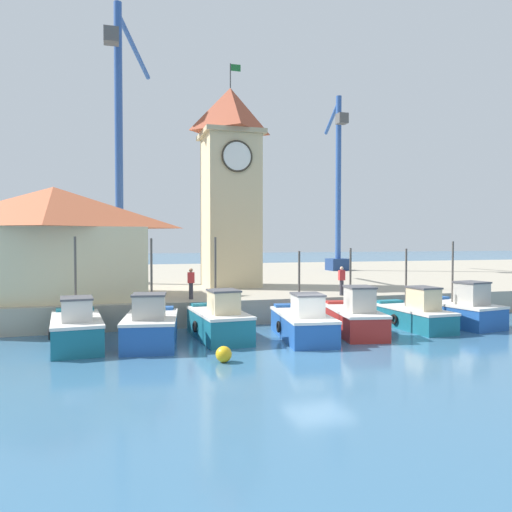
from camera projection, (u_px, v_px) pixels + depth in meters
The scene contains 16 objects.
ground_plane at pixel (318, 351), 19.66m from camera, with size 300.00×300.00×0.00m, color #386689.
quay_wharf at pixel (201, 281), 45.14m from camera, with size 120.00×40.00×1.29m, color #A89E89.
fishing_boat_far_left at pixel (76, 329), 20.45m from camera, with size 2.35×5.00×4.54m.
fishing_boat_left_outer at pixel (151, 327), 20.74m from camera, with size 2.74×4.53×4.46m.
fishing_boat_left_inner at pixel (219, 321), 22.09m from camera, with size 2.24×4.65×4.52m.
fishing_boat_mid_left at pixel (303, 323), 22.11m from camera, with size 2.58×5.22×3.89m.
fishing_boat_center at pixel (354, 318), 23.25m from camera, with size 2.68×5.06×4.01m.
fishing_boat_mid_right at pixel (414, 314), 24.70m from camera, with size 1.99×4.84×3.96m.
fishing_boat_right_inner at pixel (461, 311), 25.43m from camera, with size 2.84×4.43×4.32m.
clock_tower at pixel (231, 182), 33.23m from camera, with size 3.95×3.95×14.80m.
warehouse_left at pixel (54, 241), 26.42m from camera, with size 9.75×6.72×5.92m.
port_crane_near at pixel (120, 173), 35.54m from camera, with size 3.78×9.08×19.81m.
port_crane_far at pixel (338, 204), 50.91m from camera, with size 2.40×7.70×17.69m.
mooring_buoy at pixel (224, 354), 17.87m from camera, with size 0.58×0.58×0.58m, color gold.
dock_worker_near_tower at pixel (191, 283), 26.13m from camera, with size 0.34×0.22×1.62m.
dock_worker_along_quay at pixel (342, 280), 27.89m from camera, with size 0.34×0.22×1.62m.
Camera 1 is at (-7.84, -18.05, 4.39)m, focal length 35.00 mm.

